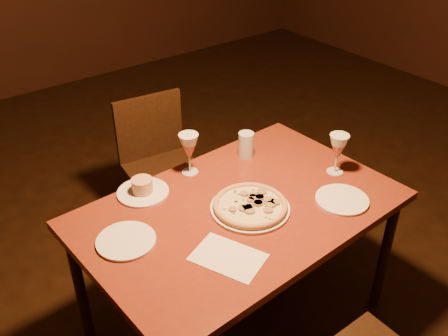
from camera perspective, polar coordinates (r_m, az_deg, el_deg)
floor at (r=2.48m, az=11.51°, el=-17.72°), size 7.00×7.00×0.00m
dining_table at (r=2.04m, az=1.79°, el=-5.74°), size 1.31×0.88×0.68m
chair_far at (r=2.75m, az=-7.36°, el=0.77°), size 0.43×0.43×0.79m
pizza_plate at (r=1.98m, az=3.01°, el=-4.33°), size 0.32×0.32×0.03m
ramekin_saucer at (r=2.09m, az=-9.29°, el=-2.36°), size 0.22×0.22×0.07m
wine_glass_far at (r=2.16m, az=-4.00°, el=1.62°), size 0.09×0.09×0.19m
wine_glass_right at (r=2.21m, az=12.81°, el=1.57°), size 0.08×0.08×0.19m
water_tumbler at (r=2.30m, az=2.54°, el=2.68°), size 0.07×0.07×0.12m
side_plate_left at (r=1.87m, az=-11.13°, el=-8.16°), size 0.22×0.22×0.01m
side_plate_near at (r=2.08m, az=13.34°, el=-3.55°), size 0.22×0.22×0.01m
menu_card at (r=1.77m, az=0.47°, el=-10.15°), size 0.25×0.29×0.00m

